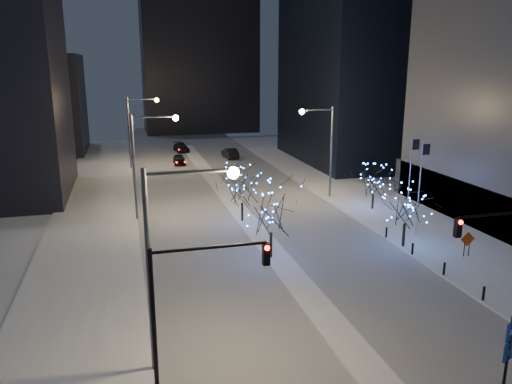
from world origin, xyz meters
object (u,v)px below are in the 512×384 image
object	(u,v)px
wayfinding_sign	(509,347)
traffic_signal_west	(189,294)
car_near	(179,160)
holiday_tree_median_near	(271,209)
street_lamp_w_far	(136,123)
car_mid	(230,153)
car_far	(181,148)
street_lamp_w_near	(171,242)
street_lamp_east	(324,140)
holiday_tree_median_far	(242,186)
holiday_tree_plaza_far	(374,181)
construction_sign	(467,241)
street_lamp_w_mid	(145,152)
holiday_tree_plaza_near	(406,204)
traffic_signal_east	(511,249)

from	to	relation	value
wayfinding_sign	traffic_signal_west	bearing A→B (deg)	142.66
car_near	holiday_tree_median_near	xyz separation A→B (m)	(2.55, -39.15, 3.26)
street_lamp_w_far	holiday_tree_median_near	world-z (taller)	street_lamp_w_far
car_mid	car_far	xyz separation A→B (m)	(-6.82, 7.75, -0.06)
street_lamp_w_near	street_lamp_east	bearing A→B (deg)	55.81
car_far	holiday_tree_median_far	xyz separation A→B (m)	(1.00, -40.60, 2.78)
holiday_tree_median_far	car_far	bearing A→B (deg)	91.41
street_lamp_w_near	holiday_tree_median_far	xyz separation A→B (m)	(8.44, 21.71, -2.99)
street_lamp_w_near	car_far	size ratio (longest dim) A/B	2.00
traffic_signal_west	holiday_tree_plaza_far	bearing A→B (deg)	48.23
car_far	holiday_tree_plaza_far	size ratio (longest dim) A/B	1.07
street_lamp_east	construction_sign	world-z (taller)	street_lamp_east
construction_sign	car_near	bearing A→B (deg)	113.34
street_lamp_w_near	street_lamp_east	world-z (taller)	same
wayfinding_sign	construction_sign	world-z (taller)	wayfinding_sign
street_lamp_w_near	holiday_tree_median_near	size ratio (longest dim) A/B	1.65
holiday_tree_plaza_far	wayfinding_sign	size ratio (longest dim) A/B	1.22
holiday_tree_median_near	holiday_tree_plaza_far	world-z (taller)	holiday_tree_median_near
street_lamp_w_mid	street_lamp_w_far	bearing A→B (deg)	90.00
street_lamp_w_far	holiday_tree_plaza_near	distance (m)	42.93
holiday_tree_median_far	traffic_signal_west	bearing A→B (deg)	-108.51
street_lamp_w_far	street_lamp_east	bearing A→B (deg)	-49.15
street_lamp_w_near	street_lamp_w_far	world-z (taller)	same
traffic_signal_west	holiday_tree_median_far	xyz separation A→B (m)	(7.94, 23.71, -1.25)
construction_sign	traffic_signal_east	bearing A→B (deg)	-115.97
car_near	car_far	size ratio (longest dim) A/B	0.83
street_lamp_east	holiday_tree_plaza_near	xyz separation A→B (m)	(0.42, -16.17, -2.82)
street_lamp_w_near	traffic_signal_east	world-z (taller)	street_lamp_w_near
traffic_signal_west	wayfinding_sign	size ratio (longest dim) A/B	1.84
street_lamp_w_mid	wayfinding_sign	xyz separation A→B (m)	(13.94, -30.80, -4.16)
car_mid	car_near	bearing A→B (deg)	16.04
street_lamp_w_near	construction_sign	distance (m)	25.02
car_mid	street_lamp_east	bearing A→B (deg)	95.78
car_far	holiday_tree_plaza_far	xyz separation A→B (m)	(14.73, -40.05, 2.30)
street_lamp_w_mid	car_mid	world-z (taller)	street_lamp_w_mid
street_lamp_w_far	street_lamp_east	distance (m)	29.08
holiday_tree_plaza_near	holiday_tree_plaza_far	size ratio (longest dim) A/B	1.17
street_lamp_w_near	car_mid	size ratio (longest dim) A/B	2.09
street_lamp_east	holiday_tree_plaza_far	xyz separation A→B (m)	(3.15, -5.74, -3.43)
holiday_tree_median_near	holiday_tree_median_far	world-z (taller)	holiday_tree_median_near
traffic_signal_west	street_lamp_w_far	bearing A→B (deg)	90.55
holiday_tree_plaza_far	wayfinding_sign	xyz separation A→B (m)	(-8.23, -28.06, -0.69)
car_near	traffic_signal_west	bearing A→B (deg)	-93.78
holiday_tree_plaza_near	street_lamp_w_near	bearing A→B (deg)	-148.68
street_lamp_w_far	car_mid	world-z (taller)	street_lamp_w_far
car_near	holiday_tree_median_near	distance (m)	39.37
street_lamp_east	holiday_tree_plaza_far	world-z (taller)	street_lamp_east
street_lamp_east	holiday_tree_median_far	bearing A→B (deg)	-149.26
traffic_signal_east	holiday_tree_median_near	size ratio (longest dim) A/B	1.15
traffic_signal_east	holiday_tree_median_far	bearing A→B (deg)	112.57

